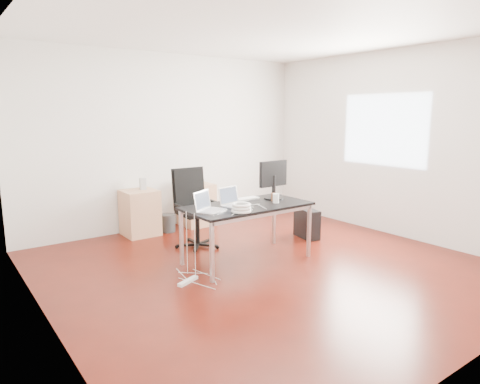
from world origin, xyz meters
TOP-DOWN VIEW (x-y plane):
  - room_shell at (0.04, 0.00)m, footprint 5.00×5.00m
  - desk at (-0.06, 0.31)m, footprint 1.60×0.80m
  - office_chair at (-0.28, 1.26)m, footprint 0.50×0.51m
  - filing_cabinet_left at (-0.68, 2.23)m, footprint 0.50×0.50m
  - filing_cabinet_right at (0.32, 2.23)m, footprint 0.50×0.50m
  - pc_tower at (1.29, 0.60)m, footprint 0.29×0.48m
  - wastebasket at (-0.26, 2.14)m, footprint 0.24×0.24m
  - power_strip at (-1.04, 0.12)m, footprint 0.30×0.17m
  - laptop_left at (-0.64, 0.30)m, footprint 0.41×0.38m
  - laptop_right at (-0.23, 0.37)m, footprint 0.38×0.32m
  - monitor at (0.45, 0.41)m, footprint 0.45×0.26m
  - keyboard at (0.08, 0.57)m, footprint 0.45×0.16m
  - cup_white at (0.30, 0.18)m, footprint 0.10×0.10m
  - cup_brown at (0.37, 0.31)m, footprint 0.10×0.10m
  - cable_coil at (-0.37, 0.02)m, footprint 0.24×0.24m
  - power_adapter at (-0.22, 0.11)m, footprint 0.09×0.09m
  - speaker at (-0.61, 2.25)m, footprint 0.10×0.09m
  - navy_garment at (0.26, 2.24)m, footprint 0.34×0.29m

SIDE VIEW (x-z plane):
  - power_strip at x=-1.04m, z-range 0.00..0.04m
  - wastebasket at x=-0.26m, z-range 0.00..0.28m
  - pc_tower at x=1.29m, z-range 0.00..0.44m
  - filing_cabinet_left at x=-0.68m, z-range 0.00..0.70m
  - filing_cabinet_right at x=0.32m, z-range 0.00..0.70m
  - office_chair at x=-0.28m, z-range 0.06..1.15m
  - desk at x=-0.06m, z-range 0.31..1.04m
  - keyboard at x=0.08m, z-range 0.73..0.75m
  - power_adapter at x=-0.22m, z-range 0.73..0.76m
  - navy_garment at x=0.26m, z-range 0.70..0.79m
  - cup_brown at x=0.37m, z-range 0.73..0.83m
  - cable_coil at x=-0.37m, z-range 0.73..0.84m
  - laptop_left at x=-0.64m, z-range 0.67..0.90m
  - laptop_right at x=-0.23m, z-range 0.67..0.90m
  - speaker at x=-0.61m, z-range 0.70..0.88m
  - cup_white at x=0.30m, z-range 0.73..0.85m
  - monitor at x=0.45m, z-range 0.76..1.27m
  - room_shell at x=0.04m, z-range -1.10..3.90m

